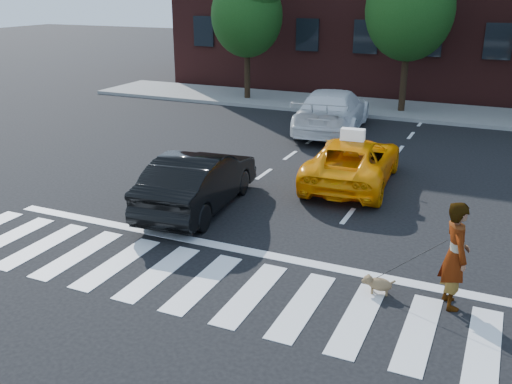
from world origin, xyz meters
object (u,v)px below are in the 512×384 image
Objects in this scene: taxi at (353,161)px; tree_left at (248,6)px; white_suv at (332,110)px; dog at (377,283)px; woman at (455,255)px; black_sedan at (199,181)px.

tree_left is at bearing -55.58° from taxi.
dog is (4.43, -11.62, -0.62)m from white_suv.
woman is (11.32, -15.90, -3.47)m from tree_left.
black_sedan is (4.97, -13.60, -3.71)m from tree_left.
tree_left reaches higher than black_sedan.
taxi is at bearing -51.70° from tree_left.
woman is 1.48m from dog.
white_suv is 2.93× the size of woman.
tree_left is 10.63× the size of dog.
woman is 3.18× the size of dog.
dog is at bearing 72.90° from woman.
taxi is at bearing -136.37° from black_sedan.
white_suv reaches higher than dog.
tree_left is at bearing 12.59° from woman.
dog is (-1.26, -0.13, -0.77)m from woman.
taxi is 2.43× the size of woman.
white_suv is (0.66, 9.20, 0.09)m from black_sedan.
tree_left is 13.43m from taxi.
taxi is at bearing 98.34° from dog.
dog is at bearing -57.88° from tree_left.
taxi is 1.06× the size of black_sedan.
taxi is 6.68m from woman.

